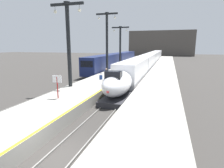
{
  "coord_description": "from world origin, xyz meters",
  "views": [
    {
      "loc": [
        5.15,
        -7.56,
        5.81
      ],
      "look_at": [
        -0.51,
        10.84,
        1.8
      ],
      "focal_mm": 29.76,
      "sensor_mm": 36.0,
      "label": 1
    }
  ],
  "objects_px": {
    "station_column_far": "(107,37)",
    "station_column_distant": "(120,42)",
    "passenger_near_edge": "(106,73)",
    "departure_info_board": "(57,82)",
    "regional_train_adjacent": "(116,60)",
    "highspeed_train_main": "(150,60)",
    "rolling_suitcase": "(101,77)",
    "station_column_mid": "(68,37)"
  },
  "relations": [
    {
      "from": "highspeed_train_main",
      "to": "station_column_far",
      "type": "xyz_separation_m",
      "value": [
        -5.9,
        -19.48,
        5.29
      ]
    },
    {
      "from": "highspeed_train_main",
      "to": "regional_train_adjacent",
      "type": "height_order",
      "value": "regional_train_adjacent"
    },
    {
      "from": "station_column_mid",
      "to": "station_column_far",
      "type": "xyz_separation_m",
      "value": [
        0.0,
        13.67,
        0.56
      ]
    },
    {
      "from": "station_column_far",
      "to": "departure_info_board",
      "type": "height_order",
      "value": "station_column_far"
    },
    {
      "from": "regional_train_adjacent",
      "to": "station_column_mid",
      "type": "height_order",
      "value": "station_column_mid"
    },
    {
      "from": "station_column_distant",
      "to": "rolling_suitcase",
      "type": "height_order",
      "value": "station_column_distant"
    },
    {
      "from": "departure_info_board",
      "to": "station_column_far",
      "type": "bearing_deg",
      "value": 94.59
    },
    {
      "from": "regional_train_adjacent",
      "to": "passenger_near_edge",
      "type": "bearing_deg",
      "value": -77.45
    },
    {
      "from": "highspeed_train_main",
      "to": "rolling_suitcase",
      "type": "bearing_deg",
      "value": -98.26
    },
    {
      "from": "departure_info_board",
      "to": "rolling_suitcase",
      "type": "bearing_deg",
      "value": 87.93
    },
    {
      "from": "highspeed_train_main",
      "to": "station_column_mid",
      "type": "bearing_deg",
      "value": -100.09
    },
    {
      "from": "regional_train_adjacent",
      "to": "highspeed_train_main",
      "type": "bearing_deg",
      "value": 34.69
    },
    {
      "from": "departure_info_board",
      "to": "station_column_distant",
      "type": "bearing_deg",
      "value": 93.03
    },
    {
      "from": "station_column_distant",
      "to": "passenger_near_edge",
      "type": "height_order",
      "value": "station_column_distant"
    },
    {
      "from": "highspeed_train_main",
      "to": "station_column_mid",
      "type": "distance_m",
      "value": 34.0
    },
    {
      "from": "station_column_far",
      "to": "station_column_mid",
      "type": "bearing_deg",
      "value": -90.0
    },
    {
      "from": "highspeed_train_main",
      "to": "station_column_distant",
      "type": "height_order",
      "value": "station_column_distant"
    },
    {
      "from": "station_column_mid",
      "to": "passenger_near_edge",
      "type": "xyz_separation_m",
      "value": [
        2.84,
        4.91,
        -4.66
      ]
    },
    {
      "from": "highspeed_train_main",
      "to": "station_column_distant",
      "type": "xyz_separation_m",
      "value": [
        -5.9,
        -9.9,
        4.51
      ]
    },
    {
      "from": "station_column_distant",
      "to": "rolling_suitcase",
      "type": "distance_m",
      "value": 18.73
    },
    {
      "from": "regional_train_adjacent",
      "to": "station_column_distant",
      "type": "xyz_separation_m",
      "value": [
        2.2,
        -4.3,
        4.36
      ]
    },
    {
      "from": "station_column_distant",
      "to": "passenger_near_edge",
      "type": "distance_m",
      "value": 19.08
    },
    {
      "from": "rolling_suitcase",
      "to": "departure_info_board",
      "type": "relative_size",
      "value": 0.46
    },
    {
      "from": "regional_train_adjacent",
      "to": "station_column_mid",
      "type": "xyz_separation_m",
      "value": [
        2.2,
        -27.54,
        4.58
      ]
    },
    {
      "from": "station_column_mid",
      "to": "passenger_near_edge",
      "type": "relative_size",
      "value": 5.58
    },
    {
      "from": "regional_train_adjacent",
      "to": "station_column_far",
      "type": "xyz_separation_m",
      "value": [
        2.2,
        -13.87,
        5.14
      ]
    },
    {
      "from": "station_column_mid",
      "to": "station_column_distant",
      "type": "height_order",
      "value": "station_column_mid"
    },
    {
      "from": "rolling_suitcase",
      "to": "highspeed_train_main",
      "type": "bearing_deg",
      "value": 81.74
    },
    {
      "from": "passenger_near_edge",
      "to": "rolling_suitcase",
      "type": "bearing_deg",
      "value": 156.67
    },
    {
      "from": "highspeed_train_main",
      "to": "station_column_mid",
      "type": "height_order",
      "value": "station_column_mid"
    },
    {
      "from": "station_column_far",
      "to": "station_column_distant",
      "type": "height_order",
      "value": "station_column_far"
    },
    {
      "from": "highspeed_train_main",
      "to": "passenger_near_edge",
      "type": "relative_size",
      "value": 44.58
    },
    {
      "from": "passenger_near_edge",
      "to": "departure_info_board",
      "type": "height_order",
      "value": "departure_info_board"
    },
    {
      "from": "rolling_suitcase",
      "to": "departure_info_board",
      "type": "distance_m",
      "value": 10.32
    },
    {
      "from": "station_column_far",
      "to": "station_column_distant",
      "type": "relative_size",
      "value": 1.16
    },
    {
      "from": "regional_train_adjacent",
      "to": "station_column_distant",
      "type": "height_order",
      "value": "station_column_distant"
    },
    {
      "from": "regional_train_adjacent",
      "to": "passenger_near_edge",
      "type": "relative_size",
      "value": 21.66
    },
    {
      "from": "station_column_far",
      "to": "station_column_distant",
      "type": "distance_m",
      "value": 9.61
    },
    {
      "from": "highspeed_train_main",
      "to": "rolling_suitcase",
      "type": "xyz_separation_m",
      "value": [
        -4.04,
        -27.82,
        -0.62
      ]
    },
    {
      "from": "station_column_far",
      "to": "passenger_near_edge",
      "type": "relative_size",
      "value": 6.21
    },
    {
      "from": "departure_info_board",
      "to": "passenger_near_edge",
      "type": "bearing_deg",
      "value": 82.19
    },
    {
      "from": "highspeed_train_main",
      "to": "station_column_distant",
      "type": "distance_m",
      "value": 12.38
    }
  ]
}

